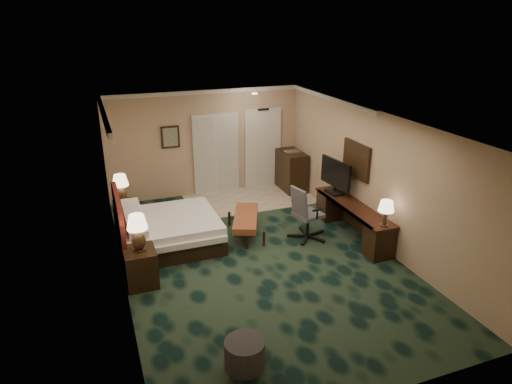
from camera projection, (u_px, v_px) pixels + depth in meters
name	position (u px, v px, depth m)	size (l,w,h in m)	color
floor	(258.00, 258.00, 8.86)	(5.00, 7.50, 0.00)	black
ceiling	(258.00, 121.00, 7.88)	(5.00, 7.50, 0.00)	white
wall_back	(206.00, 143.00, 11.64)	(5.00, 0.00, 2.70)	tan
wall_front	(376.00, 308.00, 5.10)	(5.00, 0.00, 2.70)	tan
wall_left	(117.00, 213.00, 7.56)	(0.00, 7.50, 2.70)	tan
wall_right	(373.00, 178.00, 9.19)	(0.00, 7.50, 2.70)	tan
crown_molding	(258.00, 124.00, 7.90)	(5.00, 7.50, 0.10)	silver
tile_patch	(250.00, 199.00, 11.69)	(3.20, 1.70, 0.01)	beige
headboard	(119.00, 224.00, 8.68)	(0.12, 2.00, 1.40)	#501812
entry_door	(263.00, 149.00, 12.23)	(1.02, 0.06, 2.18)	silver
closet_doors	(216.00, 154.00, 11.80)	(1.20, 0.06, 2.10)	#B5B2A3
wall_art	(170.00, 137.00, 11.22)	(0.45, 0.06, 0.55)	#52685F
wall_mirror	(356.00, 160.00, 9.63)	(0.05, 0.95, 0.75)	white
bed	(171.00, 231.00, 9.29)	(1.89, 1.76, 0.60)	silver
nightstand_near	(141.00, 267.00, 7.91)	(0.53, 0.61, 0.66)	black
nightstand_far	(125.00, 215.00, 10.06)	(0.47, 0.54, 0.59)	black
lamp_near	(138.00, 233.00, 7.67)	(0.35, 0.35, 0.66)	black
lamp_far	(121.00, 189.00, 9.80)	(0.34, 0.34, 0.65)	black
bed_bench	(246.00, 225.00, 9.71)	(0.47, 1.37, 0.46)	brown
ottoman	(245.00, 354.00, 6.08)	(0.55, 0.55, 0.39)	#2D2D32
desk	(352.00, 221.00, 9.64)	(0.52, 2.42, 0.70)	black
tv	(335.00, 177.00, 10.03)	(0.08, 1.00, 0.78)	black
desk_lamp	(386.00, 213.00, 8.50)	(0.30, 0.30, 0.52)	black
desk_chair	(308.00, 212.00, 9.46)	(0.68, 0.64, 1.18)	#434348
minibar	(291.00, 171.00, 12.18)	(0.55, 0.99, 1.04)	black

